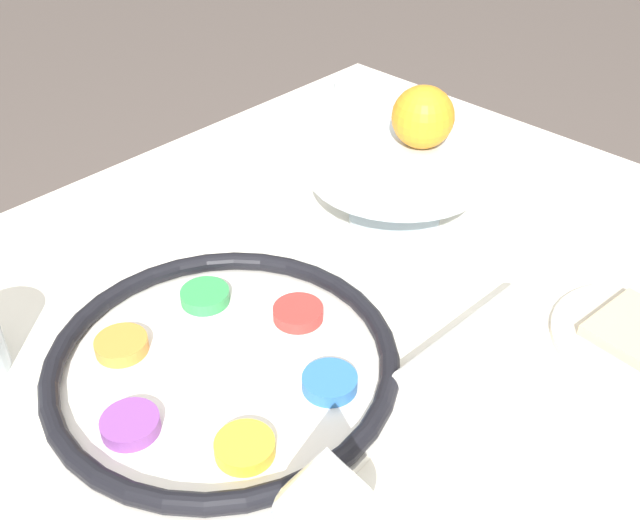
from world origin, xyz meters
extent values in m
cylinder|color=silver|center=(-0.10, 0.03, 0.72)|extent=(0.34, 0.34, 0.01)
torus|color=black|center=(-0.10, 0.03, 0.74)|extent=(0.34, 0.34, 0.02)
cylinder|color=red|center=(0.00, 0.03, 0.73)|extent=(0.05, 0.05, 0.01)
cylinder|color=#33934C|center=(-0.05, 0.13, 0.73)|extent=(0.05, 0.05, 0.01)
cylinder|color=orange|center=(-0.16, 0.13, 0.73)|extent=(0.05, 0.05, 0.01)
cylinder|color=#844299|center=(-0.21, 0.03, 0.73)|extent=(0.05, 0.05, 0.01)
cylinder|color=gold|center=(-0.16, -0.06, 0.73)|extent=(0.05, 0.05, 0.01)
cylinder|color=#2D6BB7|center=(-0.05, -0.06, 0.73)|extent=(0.05, 0.05, 0.01)
cone|color=silver|center=(-0.18, -0.18, 0.82)|extent=(0.08, 0.08, 0.07)
cylinder|color=silver|center=(0.22, 0.09, 0.72)|extent=(0.12, 0.12, 0.01)
cylinder|color=silver|center=(0.22, 0.09, 0.76)|extent=(0.03, 0.03, 0.06)
cylinder|color=silver|center=(0.22, 0.09, 0.80)|extent=(0.22, 0.22, 0.03)
sphere|color=orange|center=(0.25, 0.08, 0.86)|extent=(0.07, 0.07, 0.07)
cylinder|color=white|center=(0.08, -0.13, 0.74)|extent=(0.19, 0.06, 0.05)
cylinder|color=silver|center=(0.38, 0.29, 0.76)|extent=(0.07, 0.07, 0.08)
camera|label=1|loc=(-0.41, -0.39, 1.25)|focal=42.00mm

